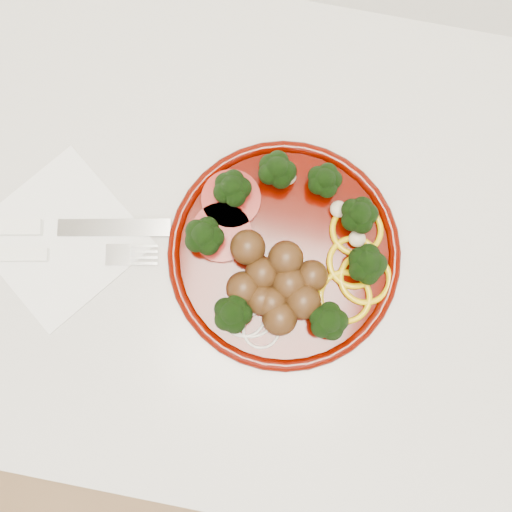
% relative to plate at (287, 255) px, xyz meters
% --- Properties ---
extents(counter, '(2.40, 0.60, 0.90)m').
position_rel_plate_xyz_m(counter, '(0.04, 0.01, -0.47)').
color(counter, silver).
rests_on(counter, ground).
extents(plate, '(0.26, 0.26, 0.05)m').
position_rel_plate_xyz_m(plate, '(0.00, 0.00, 0.00)').
color(plate, '#420500').
rests_on(plate, counter).
extents(napkin, '(0.22, 0.22, 0.00)m').
position_rel_plate_xyz_m(napkin, '(-0.26, -0.03, -0.02)').
color(napkin, white).
rests_on(napkin, counter).
extents(knife, '(0.24, 0.06, 0.01)m').
position_rel_plate_xyz_m(knife, '(-0.28, -0.02, -0.01)').
color(knife, silver).
rests_on(knife, napkin).
extents(fork, '(0.21, 0.06, 0.01)m').
position_rel_plate_xyz_m(fork, '(-0.28, -0.05, -0.01)').
color(fork, white).
rests_on(fork, napkin).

